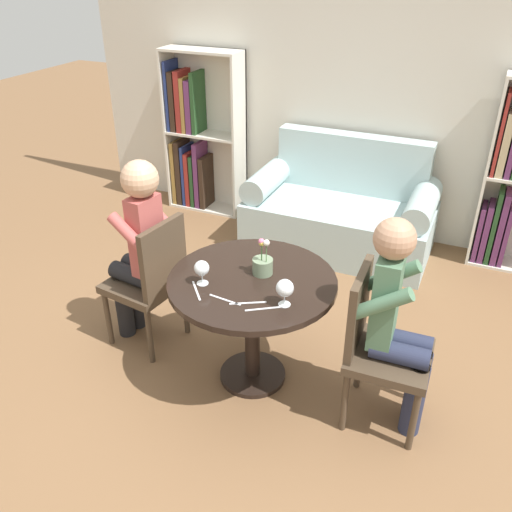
% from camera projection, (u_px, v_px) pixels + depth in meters
% --- Properties ---
extents(ground_plane, '(16.00, 16.00, 0.00)m').
position_uv_depth(ground_plane, '(253.00, 376.00, 3.33)').
color(ground_plane, brown).
extents(back_wall, '(5.20, 0.05, 2.70)m').
position_uv_depth(back_wall, '(365.00, 78.00, 4.44)').
color(back_wall, beige).
rests_on(back_wall, ground_plane).
extents(round_table, '(0.94, 0.94, 0.70)m').
position_uv_depth(round_table, '(252.00, 300.00, 3.04)').
color(round_table, black).
rests_on(round_table, ground_plane).
extents(couch, '(1.54, 0.80, 0.92)m').
position_uv_depth(couch, '(341.00, 213.00, 4.62)').
color(couch, '#A8C1C1').
rests_on(couch, ground_plane).
extents(bookshelf_left, '(0.75, 0.28, 1.51)m').
position_uv_depth(bookshelf_left, '(197.00, 138.00, 5.18)').
color(bookshelf_left, silver).
rests_on(bookshelf_left, ground_plane).
extents(chair_left, '(0.47, 0.47, 0.90)m').
position_uv_depth(chair_left, '(152.00, 278.00, 3.38)').
color(chair_left, '#473828').
rests_on(chair_left, ground_plane).
extents(chair_right, '(0.43, 0.43, 0.90)m').
position_uv_depth(chair_right, '(377.00, 342.00, 2.83)').
color(chair_right, '#473828').
rests_on(chair_right, ground_plane).
extents(person_left, '(0.45, 0.38, 1.26)m').
position_uv_depth(person_left, '(139.00, 247.00, 3.32)').
color(person_left, black).
rests_on(person_left, ground_plane).
extents(person_right, '(0.43, 0.35, 1.21)m').
position_uv_depth(person_right, '(399.00, 322.00, 2.72)').
color(person_right, '#282D47').
rests_on(person_right, ground_plane).
extents(wine_glass_left, '(0.08, 0.08, 0.14)m').
position_uv_depth(wine_glass_left, '(202.00, 269.00, 2.89)').
color(wine_glass_left, white).
rests_on(wine_glass_left, round_table).
extents(wine_glass_right, '(0.09, 0.09, 0.15)m').
position_uv_depth(wine_glass_right, '(285.00, 289.00, 2.72)').
color(wine_glass_right, white).
rests_on(wine_glass_right, round_table).
extents(flower_vase, '(0.11, 0.11, 0.23)m').
position_uv_depth(flower_vase, '(263.00, 264.00, 3.00)').
color(flower_vase, gray).
rests_on(flower_vase, round_table).
extents(knife_left_setting, '(0.19, 0.03, 0.00)m').
position_uv_depth(knife_left_setting, '(225.00, 300.00, 2.80)').
color(knife_left_setting, silver).
rests_on(knife_left_setting, round_table).
extents(fork_left_setting, '(0.16, 0.11, 0.00)m').
position_uv_depth(fork_left_setting, '(263.00, 309.00, 2.73)').
color(fork_left_setting, silver).
rests_on(fork_left_setting, round_table).
extents(knife_right_setting, '(0.17, 0.10, 0.00)m').
position_uv_depth(knife_right_setting, '(248.00, 303.00, 2.77)').
color(knife_right_setting, silver).
rests_on(knife_right_setting, round_table).
extents(fork_right_setting, '(0.13, 0.15, 0.00)m').
position_uv_depth(fork_right_setting, '(196.00, 291.00, 2.87)').
color(fork_right_setting, silver).
rests_on(fork_right_setting, round_table).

